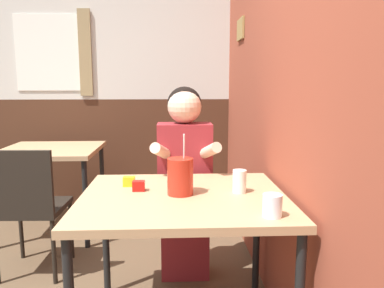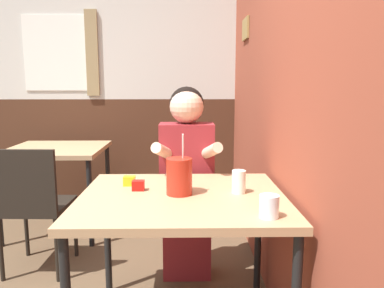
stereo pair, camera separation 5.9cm
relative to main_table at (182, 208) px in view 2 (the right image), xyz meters
The scene contains 11 objects.
brick_wall_right 1.21m from the main_table, 56.60° to the left, with size 0.08×4.46×2.70m.
back_wall 2.30m from the main_table, 107.57° to the left, with size 5.33×0.09×2.70m.
main_table is the anchor object (origin of this frame).
background_table 1.75m from the main_table, 127.67° to the left, with size 0.78×0.75×0.73m.
chair_near_window 1.17m from the main_table, 147.30° to the left, with size 0.41×0.41×0.86m.
person_seated 0.59m from the main_table, 87.64° to the left, with size 0.42×0.41×1.24m.
cocktail_pitcher 0.15m from the main_table, 140.95° to the left, with size 0.12×0.12×0.30m.
glass_near_pitcher 0.48m from the main_table, 42.08° to the right, with size 0.08×0.08×0.09m.
glass_center 0.30m from the main_table, ahead, with size 0.07×0.07×0.11m.
condiment_ketchup 0.25m from the main_table, 159.82° to the left, with size 0.06×0.04×0.05m.
condiment_mustard 0.34m from the main_table, 148.30° to the left, with size 0.06×0.04×0.05m.
Camera 2 is at (0.66, -1.33, 1.25)m, focal length 35.00 mm.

